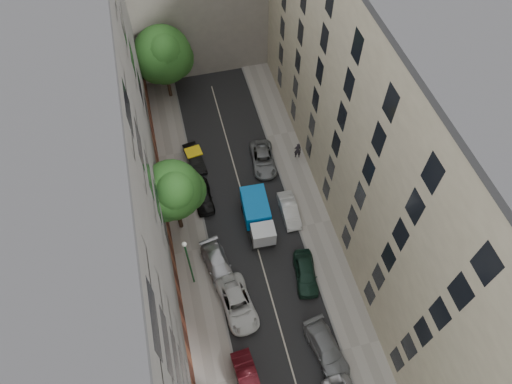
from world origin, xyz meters
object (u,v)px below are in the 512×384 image
object	(u,v)px
car_left_3	(218,266)
tree_far	(164,57)
car_right_3	(289,210)
lamp_post	(188,259)
car_left_2	(238,304)
car_left_5	(195,158)
car_right_2	(306,273)
tree_mid	(174,192)
car_right_1	(327,349)
car_left_4	(203,196)
pedestrian	(298,150)
tarp_truck	(258,216)
car_right_4	(263,159)
car_left_1	(248,379)

from	to	relation	value
car_left_3	tree_far	xyz separation A→B (m)	(-0.90, 21.46, 4.68)
car_right_3	lamp_post	world-z (taller)	lamp_post
car_left_2	car_left_5	distance (m)	15.35
car_right_2	tree_mid	xyz separation A→B (m)	(-9.07, 7.12, 4.78)
car_right_1	tree_far	world-z (taller)	tree_far
car_left_3	car_left_5	distance (m)	11.72
car_left_4	pedestrian	bearing A→B (deg)	15.22
tree_far	tarp_truck	bearing A→B (deg)	-74.13
pedestrian	car_right_1	bearing A→B (deg)	92.09
car_right_1	pedestrian	distance (m)	18.83
car_right_1	car_right_4	bearing A→B (deg)	80.65
tree_mid	lamp_post	bearing A→B (deg)	-88.69
car_left_5	car_right_2	xyz separation A→B (m)	(6.76, -14.12, 0.08)
car_left_2	car_right_3	size ratio (longest dim) A/B	1.29
car_left_2	tree_mid	bearing A→B (deg)	104.11
car_right_1	car_right_2	world-z (taller)	car_right_2
car_left_5	lamp_post	world-z (taller)	lamp_post
car_left_4	car_left_5	xyz separation A→B (m)	(0.00, 4.60, -0.04)
car_right_2	car_right_3	world-z (taller)	car_right_2
car_left_1	car_right_2	bearing A→B (deg)	41.59
car_left_3	car_left_5	size ratio (longest dim) A/B	1.22
car_left_2	car_right_4	size ratio (longest dim) A/B	1.09
car_right_3	car_right_4	xyz separation A→B (m)	(-0.80, 6.20, 0.00)
tarp_truck	car_left_4	xyz separation A→B (m)	(-4.20, 3.62, -0.66)
car_left_3	tree_far	size ratio (longest dim) A/B	0.57
car_right_4	lamp_post	bearing A→B (deg)	-122.95
car_left_3	car_right_3	distance (m)	8.14
lamp_post	tree_far	bearing A→B (deg)	86.68
car_right_1	car_right_2	size ratio (longest dim) A/B	1.13
car_left_5	tree_far	size ratio (longest dim) A/B	0.47
car_left_2	car_left_5	size ratio (longest dim) A/B	1.31
car_right_2	tree_far	xyz separation A→B (m)	(-7.66, 23.86, 4.66)
tarp_truck	car_right_1	bearing A→B (deg)	-76.61
car_left_5	lamp_post	distance (m)	13.04
car_right_3	car_right_4	size ratio (longest dim) A/B	0.84
pedestrian	car_left_5	bearing A→B (deg)	2.08
tarp_truck	car_right_2	distance (m)	6.47
car_left_1	car_left_5	distance (m)	20.93
tree_mid	lamp_post	size ratio (longest dim) A/B	1.24
car_left_1	car_right_1	bearing A→B (deg)	0.76
lamp_post	car_left_2	bearing A→B (deg)	-44.74
car_right_3	tree_mid	world-z (taller)	tree_mid
car_left_1	car_right_4	size ratio (longest dim) A/B	0.88
car_left_1	car_left_4	bearing A→B (deg)	86.18
car_left_5	pedestrian	world-z (taller)	pedestrian
car_left_2	car_right_4	distance (m)	14.71
car_left_5	car_left_4	bearing A→B (deg)	-97.89
tarp_truck	car_left_3	size ratio (longest dim) A/B	1.14
car_left_5	tree_mid	world-z (taller)	tree_mid
tarp_truck	tree_far	xyz separation A→B (m)	(-5.10, 17.95, 4.03)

